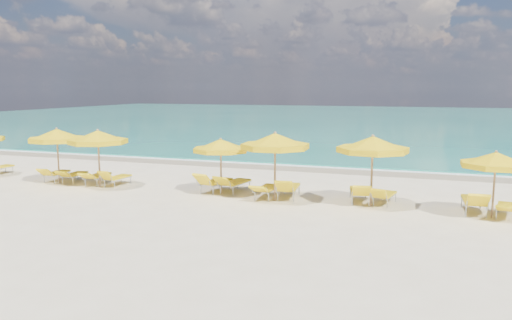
% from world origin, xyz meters
% --- Properties ---
extents(ground_plane, '(120.00, 120.00, 0.00)m').
position_xyz_m(ground_plane, '(0.00, 0.00, 0.00)').
color(ground_plane, beige).
extents(ocean, '(120.00, 80.00, 0.30)m').
position_xyz_m(ocean, '(0.00, 48.00, 0.00)').
color(ocean, '#157B67').
rests_on(ocean, ground).
extents(wet_sand_band, '(120.00, 2.60, 0.01)m').
position_xyz_m(wet_sand_band, '(0.00, 7.40, 0.00)').
color(wet_sand_band, tan).
rests_on(wet_sand_band, ground).
extents(foam_line, '(120.00, 1.20, 0.03)m').
position_xyz_m(foam_line, '(0.00, 8.20, 0.00)').
color(foam_line, white).
rests_on(foam_line, ground).
extents(whitecap_near, '(14.00, 0.36, 0.05)m').
position_xyz_m(whitecap_near, '(-6.00, 17.00, 0.00)').
color(whitecap_near, white).
rests_on(whitecap_near, ground).
extents(whitecap_far, '(18.00, 0.30, 0.05)m').
position_xyz_m(whitecap_far, '(8.00, 24.00, 0.00)').
color(whitecap_far, white).
rests_on(whitecap_far, ground).
extents(umbrella_1, '(2.93, 2.93, 2.41)m').
position_xyz_m(umbrella_1, '(-8.48, -0.07, 2.06)').
color(umbrella_1, '#A67E53').
rests_on(umbrella_1, ground).
extents(umbrella_2, '(2.64, 2.64, 2.43)m').
position_xyz_m(umbrella_2, '(-6.23, -0.28, 2.07)').
color(umbrella_2, '#A67E53').
rests_on(umbrella_2, ground).
extents(umbrella_3, '(2.39, 2.39, 2.20)m').
position_xyz_m(umbrella_3, '(-0.99, 0.20, 1.88)').
color(umbrella_3, '#A67E53').
rests_on(umbrella_3, ground).
extents(umbrella_4, '(3.34, 3.34, 2.55)m').
position_xyz_m(umbrella_4, '(1.32, -0.22, 2.17)').
color(umbrella_4, '#A67E53').
rests_on(umbrella_4, ground).
extents(umbrella_5, '(3.01, 3.01, 2.52)m').
position_xyz_m(umbrella_5, '(4.75, 0.06, 2.15)').
color(umbrella_5, '#A67E53').
rests_on(umbrella_5, ground).
extents(umbrella_6, '(2.78, 2.78, 2.18)m').
position_xyz_m(umbrella_6, '(8.58, -0.37, 1.86)').
color(umbrella_6, '#A67E53').
rests_on(umbrella_6, ground).
extents(lounger_1_left, '(0.77, 1.78, 0.72)m').
position_xyz_m(lounger_1_left, '(-8.99, 0.34, 0.21)').
color(lounger_1_left, '#A5A8AD').
rests_on(lounger_1_left, ground).
extents(lounger_1_right, '(0.69, 1.75, 0.66)m').
position_xyz_m(lounger_1_right, '(-8.03, 0.36, 0.20)').
color(lounger_1_right, '#A5A8AD').
rests_on(lounger_1_right, ground).
extents(lounger_2_left, '(0.83, 1.90, 0.68)m').
position_xyz_m(lounger_2_left, '(-6.77, 0.28, 0.22)').
color(lounger_2_left, '#A5A8AD').
rests_on(lounger_2_left, ground).
extents(lounger_2_right, '(0.65, 1.66, 0.78)m').
position_xyz_m(lounger_2_right, '(-5.79, 0.29, 0.21)').
color(lounger_2_right, '#A5A8AD').
rests_on(lounger_2_right, ground).
extents(lounger_3_left, '(1.01, 2.02, 0.91)m').
position_xyz_m(lounger_3_left, '(-1.35, 0.50, 0.24)').
color(lounger_3_left, '#A5A8AD').
rests_on(lounger_3_left, ground).
extents(lounger_3_right, '(0.98, 2.00, 0.82)m').
position_xyz_m(lounger_3_right, '(-0.59, 0.63, 0.23)').
color(lounger_3_right, '#A5A8AD').
rests_on(lounger_3_right, ground).
extents(lounger_4_left, '(0.69, 1.90, 0.69)m').
position_xyz_m(lounger_4_left, '(0.93, 0.07, 0.22)').
color(lounger_4_left, '#A5A8AD').
rests_on(lounger_4_left, ground).
extents(lounger_4_right, '(0.82, 1.98, 0.89)m').
position_xyz_m(lounger_4_right, '(1.70, 0.31, 0.24)').
color(lounger_4_right, '#A5A8AD').
rests_on(lounger_4_right, ground).
extents(lounger_5_left, '(1.01, 2.04, 0.86)m').
position_xyz_m(lounger_5_left, '(4.30, 0.50, 0.24)').
color(lounger_5_left, '#A5A8AD').
rests_on(lounger_5_left, ground).
extents(lounger_5_right, '(0.85, 1.72, 0.74)m').
position_xyz_m(lounger_5_right, '(5.18, 0.48, 0.20)').
color(lounger_5_right, '#A5A8AD').
rests_on(lounger_5_right, ground).
extents(lounger_6_left, '(0.76, 2.03, 0.91)m').
position_xyz_m(lounger_6_left, '(8.07, 0.14, 0.25)').
color(lounger_6_left, '#A5A8AD').
rests_on(lounger_6_left, ground).
extents(lounger_6_right, '(0.82, 1.74, 0.60)m').
position_xyz_m(lounger_6_right, '(9.01, -0.06, 0.19)').
color(lounger_6_right, '#A5A8AD').
rests_on(lounger_6_right, ground).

